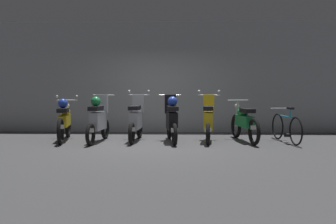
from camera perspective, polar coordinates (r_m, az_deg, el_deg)
name	(u,v)px	position (r m, az deg, el deg)	size (l,w,h in m)	color
ground_plane	(152,145)	(9.15, -2.37, -4.91)	(80.00, 80.00, 0.00)	#424244
back_wall	(158,77)	(11.65, -1.47, 5.21)	(16.00, 0.30, 3.32)	gray
motorbike_slot_0	(64,120)	(10.11, -15.14, -1.17)	(0.58, 1.94, 1.15)	black
motorbike_slot_1	(98,119)	(9.68, -10.30, -1.10)	(0.56, 1.68, 1.18)	black
motorbike_slot_2	(136,120)	(9.75, -4.77, -1.23)	(0.59, 1.68, 1.29)	black
motorbike_slot_3	(172,119)	(9.53, 0.55, -1.12)	(0.56, 1.68, 1.18)	black
motorbike_slot_4	(208,121)	(9.66, 6.03, -1.29)	(0.59, 1.68, 1.29)	black
motorbike_slot_5	(244,122)	(9.84, 11.26, -1.47)	(0.60, 1.93, 1.03)	black
bicycle	(286,128)	(9.95, 17.17, -2.25)	(0.50, 1.72, 0.89)	black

